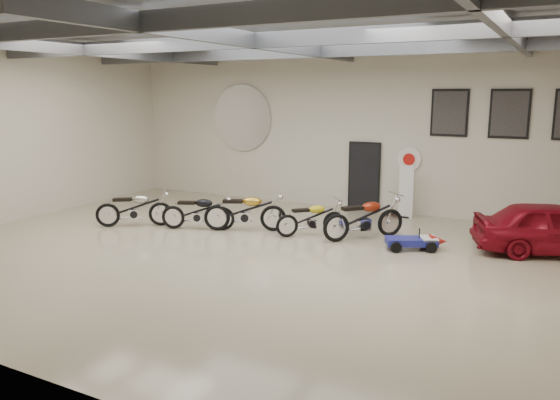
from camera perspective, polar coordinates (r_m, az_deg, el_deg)
The scene contains 18 objects.
floor at distance 12.53m, azimuth -2.57°, elevation -5.89°, with size 16.00×12.00×0.01m, color tan.
ceiling at distance 12.05m, azimuth -2.79°, elevation 17.48°, with size 16.00×12.00×0.01m, color slate.
back_wall at distance 17.46m, azimuth 7.43°, elevation 7.23°, with size 16.00×0.02×5.00m, color beige.
left_wall at distance 17.50m, azimuth -26.04°, elevation 6.21°, with size 0.02×12.00×5.00m, color beige.
ceiling_beams at distance 12.03m, azimuth -2.78°, elevation 16.29°, with size 15.80×11.80×0.32m, color #56585E, non-canonical shape.
door at distance 17.40m, azimuth 8.80°, elevation 2.37°, with size 0.92×0.08×2.10m, color black.
logo_plaque at distance 19.16m, azimuth -4.00°, elevation 8.54°, with size 2.30×0.06×1.16m, color silver, non-canonical shape.
poster_left at distance 16.58m, azimuth 17.30°, elevation 8.70°, with size 1.05×0.08×1.35m, color black, non-canonical shape.
poster_mid at distance 16.36m, azimuth 22.86°, elevation 8.30°, with size 1.05×0.08×1.35m, color black, non-canonical shape.
oil_sign at distance 16.92m, azimuth 13.35°, elevation 4.17°, with size 0.72×0.10×0.72m, color white, non-canonical shape.
banner_stand at distance 16.59m, azimuth 13.05°, elevation 1.03°, with size 0.45×0.18×1.66m, color white, non-canonical shape.
motorcycle_silver at distance 15.68m, azimuth -15.01°, elevation -0.76°, with size 2.06×0.64×1.07m, color silver, non-canonical shape.
motorcycle_black at distance 14.96m, azimuth -8.59°, elevation -1.14°, with size 1.98×0.61×1.03m, color silver, non-canonical shape.
motorcycle_gold at distance 14.67m, azimuth -3.68°, elevation -1.08°, with size 2.18×0.67×1.13m, color silver, non-canonical shape.
motorcycle_yellow at distance 14.21m, azimuth 3.23°, elevation -1.83°, with size 1.84×0.57×0.96m, color silver, non-canonical shape.
motorcycle_red at distance 13.98m, azimuth 8.76°, elevation -1.75°, with size 2.22×0.69×1.15m, color silver, non-canonical shape.
go_kart at distance 13.37m, azimuth 14.10°, elevation -3.94°, with size 1.46×0.66×0.53m, color navy, non-canonical shape.
vintage_car at distance 14.06m, azimuth 26.80°, elevation -2.64°, with size 3.58×1.44×1.22m, color maroon.
Camera 1 is at (6.08, -10.32, 3.68)m, focal length 35.00 mm.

